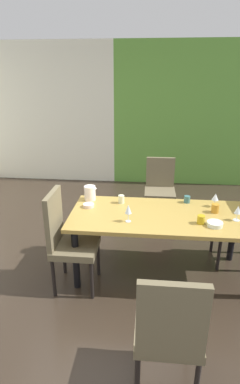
{
  "coord_description": "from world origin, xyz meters",
  "views": [
    {
      "loc": [
        0.61,
        -2.75,
        2.07
      ],
      "look_at": [
        0.31,
        0.33,
        0.85
      ],
      "focal_mm": 28.0,
      "sensor_mm": 36.0,
      "label": 1
    }
  ],
  "objects_px": {
    "serving_bowl_north": "(215,224)",
    "wine_glass_center": "(128,210)",
    "wine_glass_near_window": "(238,210)",
    "cup_near_shelf": "(121,199)",
    "cup_right": "(187,199)",
    "chair_head_far": "(160,186)",
    "serving_bowl_front": "(89,205)",
    "cup_rear": "(201,220)",
    "wine_glass_south": "(215,197)",
    "dining_table": "(161,221)",
    "cup_left": "(215,208)",
    "chair_left_near": "(67,237)",
    "chair_head_near": "(169,330)",
    "pitcher_east": "(90,193)"
  },
  "relations": [
    {
      "from": "chair_left_near",
      "to": "wine_glass_center",
      "type": "xyz_separation_m",
      "value": [
        0.6,
        0.1,
        0.28
      ]
    },
    {
      "from": "wine_glass_center",
      "to": "cup_right",
      "type": "distance_m",
      "value": 0.83
    },
    {
      "from": "chair_head_near",
      "to": "cup_left",
      "type": "relative_size",
      "value": 10.66
    },
    {
      "from": "chair_head_near",
      "to": "cup_near_shelf",
      "type": "bearing_deg",
      "value": 105.88
    },
    {
      "from": "chair_head_near",
      "to": "cup_near_shelf",
      "type": "relative_size",
      "value": 10.72
    },
    {
      "from": "cup_right",
      "to": "cup_near_shelf",
      "type": "relative_size",
      "value": 0.84
    },
    {
      "from": "chair_left_near",
      "to": "wine_glass_south",
      "type": "distance_m",
      "value": 1.64
    },
    {
      "from": "dining_table",
      "to": "cup_rear",
      "type": "relative_size",
      "value": 22.62
    },
    {
      "from": "wine_glass_center",
      "to": "serving_bowl_front",
      "type": "distance_m",
      "value": 0.56
    },
    {
      "from": "serving_bowl_front",
      "to": "pitcher_east",
      "type": "relative_size",
      "value": 0.72
    },
    {
      "from": "serving_bowl_north",
      "to": "chair_left_near",
      "type": "bearing_deg",
      "value": -176.33
    },
    {
      "from": "wine_glass_center",
      "to": "pitcher_east",
      "type": "height_order",
      "value": "wine_glass_center"
    },
    {
      "from": "chair_head_far",
      "to": "wine_glass_near_window",
      "type": "bearing_deg",
      "value": 116.67
    },
    {
      "from": "wine_glass_near_window",
      "to": "cup_near_shelf",
      "type": "distance_m",
      "value": 1.22
    },
    {
      "from": "dining_table",
      "to": "cup_right",
      "type": "distance_m",
      "value": 0.46
    },
    {
      "from": "dining_table",
      "to": "serving_bowl_front",
      "type": "xyz_separation_m",
      "value": [
        -0.79,
        0.11,
        0.1
      ]
    },
    {
      "from": "cup_right",
      "to": "dining_table",
      "type": "bearing_deg",
      "value": -130.82
    },
    {
      "from": "serving_bowl_front",
      "to": "cup_rear",
      "type": "bearing_deg",
      "value": -13.44
    },
    {
      "from": "dining_table",
      "to": "serving_bowl_front",
      "type": "distance_m",
      "value": 0.81
    },
    {
      "from": "wine_glass_center",
      "to": "chair_head_far",
      "type": "bearing_deg",
      "value": 76.86
    },
    {
      "from": "wine_glass_south",
      "to": "cup_rear",
      "type": "bearing_deg",
      "value": -116.29
    },
    {
      "from": "chair_head_far",
      "to": "cup_near_shelf",
      "type": "height_order",
      "value": "chair_head_far"
    },
    {
      "from": "wine_glass_center",
      "to": "cup_rear",
      "type": "xyz_separation_m",
      "value": [
        0.71,
        0.03,
        -0.09
      ]
    },
    {
      "from": "dining_table",
      "to": "wine_glass_center",
      "type": "xyz_separation_m",
      "value": [
        -0.34,
        -0.19,
        0.21
      ]
    },
    {
      "from": "dining_table",
      "to": "cup_rear",
      "type": "bearing_deg",
      "value": -24.47
    },
    {
      "from": "wine_glass_center",
      "to": "cup_rear",
      "type": "bearing_deg",
      "value": 2.07
    },
    {
      "from": "chair_left_near",
      "to": "pitcher_east",
      "type": "xyz_separation_m",
      "value": [
        0.13,
        0.61,
        0.24
      ]
    },
    {
      "from": "cup_rear",
      "to": "cup_left",
      "type": "bearing_deg",
      "value": 55.71
    },
    {
      "from": "wine_glass_south",
      "to": "cup_right",
      "type": "distance_m",
      "value": 0.31
    },
    {
      "from": "chair_head_far",
      "to": "serving_bowl_front",
      "type": "height_order",
      "value": "chair_head_far"
    },
    {
      "from": "wine_glass_near_window",
      "to": "cup_rear",
      "type": "xyz_separation_m",
      "value": [
        -0.36,
        -0.1,
        -0.07
      ]
    },
    {
      "from": "cup_rear",
      "to": "serving_bowl_north",
      "type": "bearing_deg",
      "value": -17.01
    },
    {
      "from": "chair_head_far",
      "to": "wine_glass_south",
      "type": "bearing_deg",
      "value": 116.95
    },
    {
      "from": "cup_near_shelf",
      "to": "wine_glass_near_window",
      "type": "bearing_deg",
      "value": -15.07
    },
    {
      "from": "chair_left_near",
      "to": "cup_near_shelf",
      "type": "distance_m",
      "value": 0.77
    },
    {
      "from": "dining_table",
      "to": "cup_near_shelf",
      "type": "distance_m",
      "value": 0.53
    },
    {
      "from": "wine_glass_center",
      "to": "serving_bowl_front",
      "type": "bearing_deg",
      "value": 146.42
    },
    {
      "from": "serving_bowl_north",
      "to": "wine_glass_near_window",
      "type": "bearing_deg",
      "value": 30.76
    },
    {
      "from": "cup_rear",
      "to": "cup_left",
      "type": "height_order",
      "value": "cup_left"
    },
    {
      "from": "cup_near_shelf",
      "to": "cup_left",
      "type": "relative_size",
      "value": 0.99
    },
    {
      "from": "wine_glass_center",
      "to": "cup_left",
      "type": "bearing_deg",
      "value": 18.45
    },
    {
      "from": "chair_head_near",
      "to": "serving_bowl_north",
      "type": "distance_m",
      "value": 1.26
    },
    {
      "from": "serving_bowl_north",
      "to": "wine_glass_center",
      "type": "bearing_deg",
      "value": 179.12
    },
    {
      "from": "chair_head_near",
      "to": "serving_bowl_front",
      "type": "bearing_deg",
      "value": 118.79
    },
    {
      "from": "cup_rear",
      "to": "chair_left_near",
      "type": "bearing_deg",
      "value": -174.32
    },
    {
      "from": "wine_glass_near_window",
      "to": "pitcher_east",
      "type": "relative_size",
      "value": 0.92
    },
    {
      "from": "pitcher_east",
      "to": "cup_rear",
      "type": "bearing_deg",
      "value": -22.09
    },
    {
      "from": "dining_table",
      "to": "wine_glass_near_window",
      "type": "relative_size",
      "value": 12.26
    },
    {
      "from": "cup_rear",
      "to": "cup_right",
      "type": "bearing_deg",
      "value": 98.79
    },
    {
      "from": "chair_head_near",
      "to": "serving_bowl_north",
      "type": "relative_size",
      "value": 6.5
    }
  ]
}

